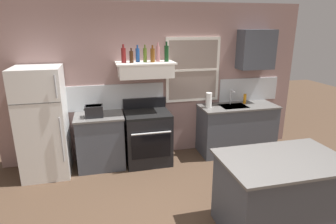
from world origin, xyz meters
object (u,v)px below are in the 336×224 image
at_px(bottle_dark_green_wine, 166,53).
at_px(paper_towel_roll, 209,100).
at_px(bottle_brown_stout, 131,57).
at_px(refrigerator, 43,123).
at_px(stove_range, 148,137).
at_px(bottle_olive_oil_square, 145,55).
at_px(bottle_blue_liqueur, 138,55).
at_px(bottle_amber_wine, 153,55).
at_px(toaster, 94,111).
at_px(bottle_red_label_wine, 124,55).
at_px(bottle_rose_pink, 158,53).
at_px(kitchen_island, 280,194).
at_px(dish_soap_bottle, 245,99).

bearing_deg(bottle_dark_green_wine, paper_towel_roll, -1.66).
distance_m(bottle_brown_stout, paper_towel_roll, 1.57).
xyz_separation_m(refrigerator, bottle_dark_green_wine, (2.00, 0.08, 1.01)).
bearing_deg(stove_range, bottle_olive_oil_square, 90.87).
bearing_deg(bottle_olive_oil_square, bottle_blue_liqueur, 154.21).
height_order(stove_range, bottle_olive_oil_square, bottle_olive_oil_square).
bearing_deg(bottle_olive_oil_square, bottle_dark_green_wine, -4.14).
relative_size(bottle_brown_stout, bottle_amber_wine, 0.86).
height_order(toaster, bottle_blue_liqueur, bottle_blue_liqueur).
bearing_deg(bottle_brown_stout, toaster, -173.00).
height_order(bottle_amber_wine, paper_towel_roll, bottle_amber_wine).
height_order(bottle_red_label_wine, bottle_brown_stout, bottle_red_label_wine).
distance_m(bottle_rose_pink, kitchen_island, 2.81).
bearing_deg(paper_towel_roll, kitchen_island, -88.41).
height_order(refrigerator, bottle_rose_pink, bottle_rose_pink).
xyz_separation_m(bottle_amber_wine, bottle_dark_green_wine, (0.23, 0.01, 0.02)).
relative_size(bottle_dark_green_wine, kitchen_island, 0.23).
height_order(stove_range, bottle_red_label_wine, bottle_red_label_wine).
height_order(refrigerator, paper_towel_roll, refrigerator).
bearing_deg(refrigerator, bottle_rose_pink, 5.34).
bearing_deg(stove_range, bottle_dark_green_wine, 9.64).
height_order(refrigerator, bottle_olive_oil_square, bottle_olive_oil_square).
bearing_deg(bottle_dark_green_wine, kitchen_island, -68.92).
distance_m(refrigerator, bottle_brown_stout, 1.73).
relative_size(bottle_brown_stout, bottle_dark_green_wine, 0.72).
relative_size(refrigerator, bottle_rose_pink, 5.65).
height_order(bottle_brown_stout, dish_soap_bottle, bottle_brown_stout).
distance_m(bottle_red_label_wine, bottle_brown_stout, 0.13).
xyz_separation_m(refrigerator, dish_soap_bottle, (3.53, 0.16, 0.13)).
bearing_deg(bottle_olive_oil_square, stove_range, -89.13).
relative_size(bottle_brown_stout, bottle_rose_pink, 0.76).
relative_size(bottle_amber_wine, kitchen_island, 0.19).
xyz_separation_m(paper_towel_roll, kitchen_island, (0.06, -2.12, -0.59)).
height_order(dish_soap_bottle, kitchen_island, dish_soap_bottle).
relative_size(bottle_olive_oil_square, bottle_amber_wine, 1.03).
bearing_deg(toaster, bottle_dark_green_wine, 4.66).
relative_size(toaster, bottle_brown_stout, 1.27).
xyz_separation_m(bottle_dark_green_wine, paper_towel_roll, (0.77, -0.02, -0.84)).
distance_m(refrigerator, kitchen_island, 3.52).
xyz_separation_m(bottle_brown_stout, bottle_dark_green_wine, (0.58, 0.02, 0.04)).
distance_m(bottle_blue_liqueur, bottle_rose_pink, 0.34).
xyz_separation_m(toaster, stove_range, (0.87, 0.04, -0.54)).
relative_size(bottle_dark_green_wine, dish_soap_bottle, 1.80).
bearing_deg(paper_towel_roll, stove_range, -178.08).
xyz_separation_m(bottle_olive_oil_square, dish_soap_bottle, (1.88, 0.05, -0.86)).
relative_size(paper_towel_roll, kitchen_island, 0.19).
bearing_deg(toaster, bottle_olive_oil_square, 8.20).
xyz_separation_m(bottle_blue_liqueur, bottle_dark_green_wine, (0.46, -0.08, 0.02)).
bearing_deg(bottle_brown_stout, stove_range, -9.64).
bearing_deg(bottle_blue_liqueur, bottle_rose_pink, 2.15).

